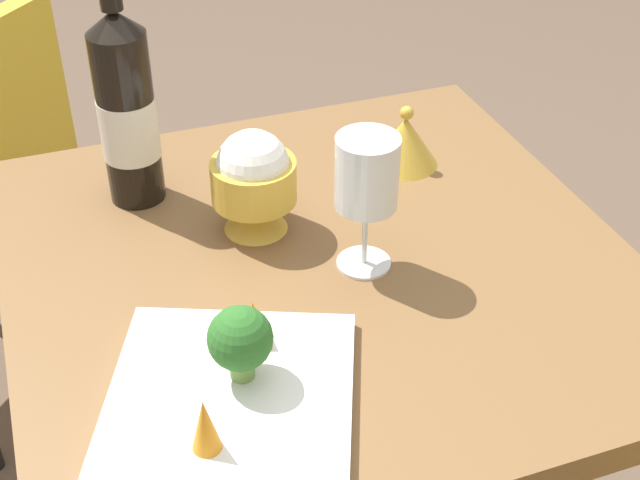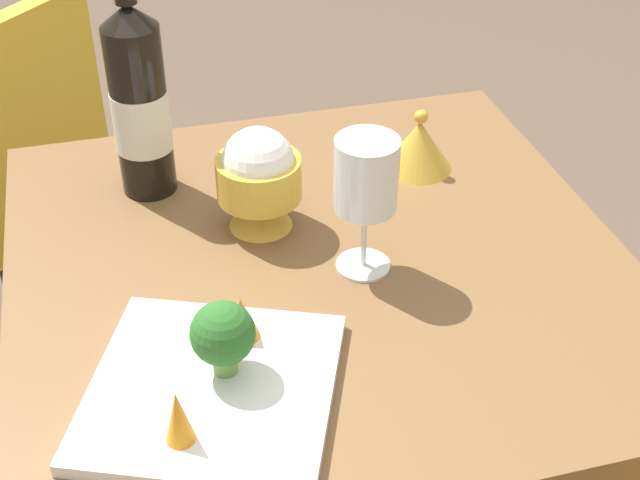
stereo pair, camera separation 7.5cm
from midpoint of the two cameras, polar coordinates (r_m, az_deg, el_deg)
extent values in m
cube|color=brown|center=(1.12, -1.91, -2.11)|extent=(0.77, 0.77, 0.04)
cylinder|color=brown|center=(1.68, 5.42, -3.12)|extent=(0.05, 0.05, 0.69)
cylinder|color=brown|center=(1.58, -16.84, -8.04)|extent=(0.05, 0.05, 0.69)
cylinder|color=black|center=(1.97, -16.11, -2.73)|extent=(0.03, 0.03, 0.43)
cylinder|color=black|center=(1.20, -14.01, 7.51)|extent=(0.07, 0.08, 0.24)
cone|color=black|center=(1.15, -15.00, 13.40)|extent=(0.07, 0.08, 0.03)
cylinder|color=silver|center=(1.21, -13.93, 7.01)|extent=(0.08, 0.08, 0.08)
cylinder|color=white|center=(1.10, 0.89, -1.52)|extent=(0.07, 0.07, 0.00)
cylinder|color=white|center=(1.08, 0.91, 0.36)|extent=(0.01, 0.01, 0.08)
cylinder|color=white|center=(1.03, 0.96, 4.32)|extent=(0.08, 0.08, 0.09)
cone|color=gold|center=(1.16, -6.03, 1.66)|extent=(0.08, 0.08, 0.04)
cylinder|color=gold|center=(1.13, -6.18, 3.75)|extent=(0.11, 0.11, 0.05)
sphere|color=white|center=(1.12, -6.26, 4.72)|extent=(0.09, 0.09, 0.09)
cone|color=gold|center=(1.29, 3.82, 6.33)|extent=(0.10, 0.10, 0.07)
sphere|color=gold|center=(1.27, 3.90, 8.12)|extent=(0.02, 0.02, 0.02)
cube|color=white|center=(0.93, -8.09, -9.96)|extent=(0.33, 0.33, 0.02)
cylinder|color=#729E4C|center=(0.93, -7.35, -8.08)|extent=(0.03, 0.03, 0.03)
sphere|color=#2D6B28|center=(0.91, -7.53, -6.36)|extent=(0.07, 0.07, 0.07)
cone|color=orange|center=(0.86, -9.95, -11.71)|extent=(0.03, 0.03, 0.06)
cone|color=orange|center=(0.96, -6.53, -5.30)|extent=(0.04, 0.04, 0.05)
camera|label=1|loc=(0.04, -91.96, -1.43)|focal=49.77mm
camera|label=2|loc=(0.04, 88.04, 1.43)|focal=49.77mm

